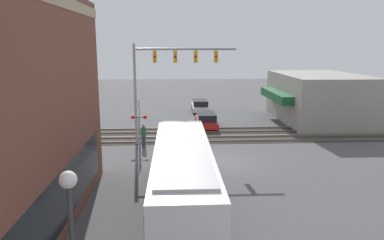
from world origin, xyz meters
name	(u,v)px	position (x,y,z in m)	size (l,w,h in m)	color
ground_plane	(223,163)	(0.00, 0.00, 0.00)	(120.00, 120.00, 0.00)	#4C4C4F
shop_building	(317,98)	(13.23, -11.13, 2.35)	(11.74, 8.57, 4.69)	gray
city_bus	(183,175)	(-6.92, 2.80, 1.72)	(12.17, 2.59, 3.10)	white
traffic_signal_gantry	(167,69)	(4.92, 3.70, 5.74)	(0.42, 7.66, 7.62)	gray
crossing_signal	(139,117)	(4.08, 5.77, 2.30)	(1.41, 1.18, 3.81)	gray
rail_track_near	(214,140)	(6.00, 0.00, 0.03)	(2.60, 60.00, 0.15)	#332D28
rail_track_far	(210,131)	(9.20, 0.00, 0.03)	(2.60, 60.00, 0.15)	#332D28
parked_car_red	(206,120)	(10.73, 0.20, 0.65)	(4.88, 1.82, 1.37)	#B21E19
parked_car_white	(200,106)	(19.01, 0.20, 0.64)	(4.82, 1.82, 1.36)	silver
pedestrian_at_crossing	(144,135)	(4.05, 5.46, 0.93)	(0.34, 0.34, 1.81)	#2D3351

